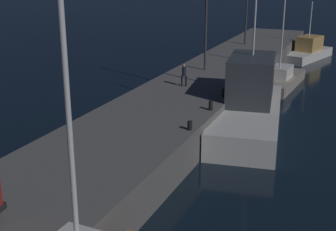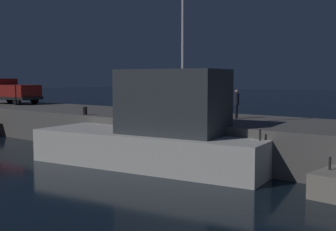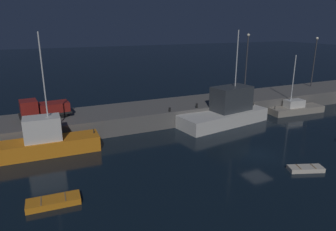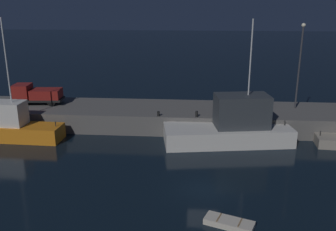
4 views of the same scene
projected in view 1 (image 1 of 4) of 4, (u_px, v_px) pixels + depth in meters
pier_quay at (169, 117)px, 31.90m from camera, size 78.77×7.39×2.16m
fishing_trawler_red at (282, 80)px, 43.65m from camera, size 8.82×3.15×8.68m
fishing_boat_white at (308, 51)px, 56.25m from camera, size 9.36×5.16×6.85m
fishing_boat_orange at (249, 104)px, 32.43m from camera, size 13.15×6.17×12.20m
lamp_post_west at (206, 8)px, 39.30m from camera, size 0.44×0.44×9.36m
lamp_post_east at (247, 0)px, 52.44m from camera, size 0.44×0.44×8.58m
dockworker at (184, 74)px, 35.23m from camera, size 0.41×0.42×1.70m
bollard_west at (190, 126)px, 26.15m from camera, size 0.28×0.28×0.51m
bollard_central at (224, 93)px, 32.61m from camera, size 0.28×0.28×0.60m
bollard_east at (211, 105)px, 29.66m from camera, size 0.28×0.28×0.61m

